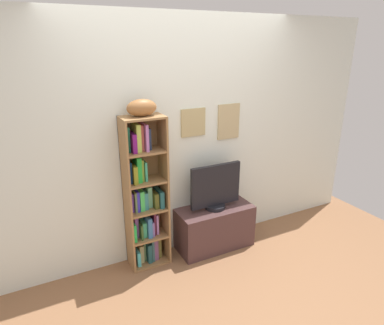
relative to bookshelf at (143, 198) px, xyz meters
The scene contains 6 objects.
ground 1.34m from the bookshelf, 64.46° to the right, with size 5.20×5.20×0.04m, color brown.
back_wall 0.71m from the bookshelf, 15.39° to the left, with size 4.80×0.08×2.49m.
bookshelf is the anchor object (origin of this frame).
football 0.91m from the bookshelf, 56.60° to the right, with size 0.28×0.16×0.16m, color #925E32.
tv_stand 0.93m from the bookshelf, ahead, with size 0.85×0.38×0.48m.
television 0.79m from the bookshelf, ahead, with size 0.59×0.22×0.51m.
Camera 1 is at (-1.43, -1.95, 2.21)m, focal length 31.57 mm.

